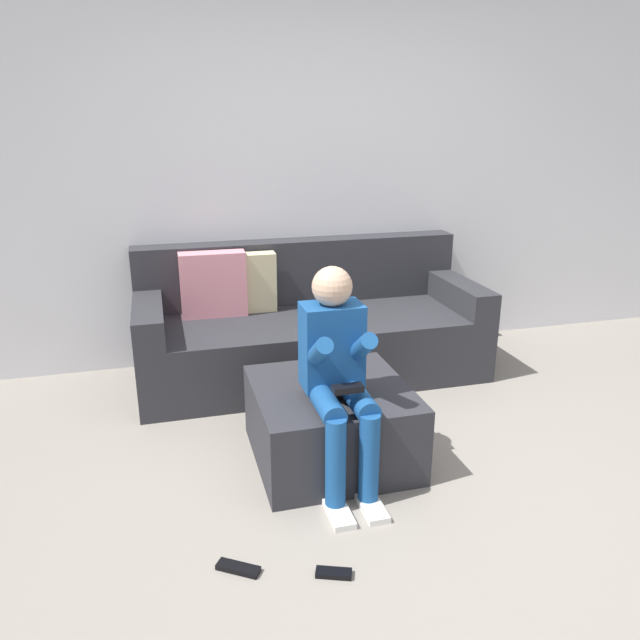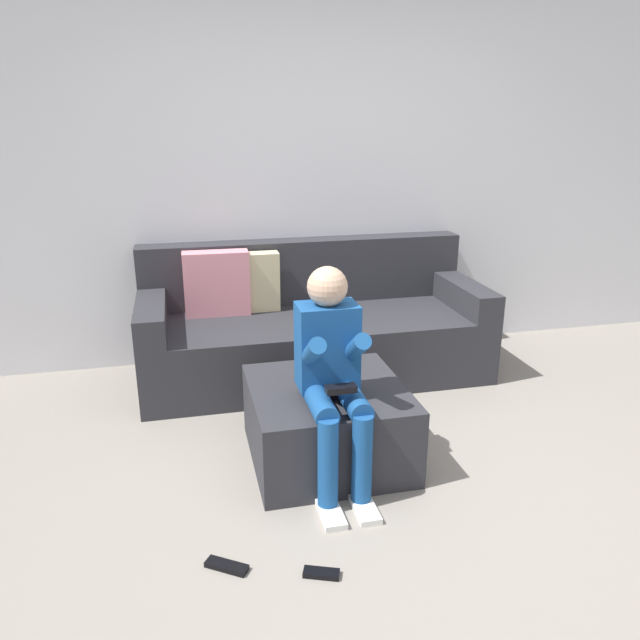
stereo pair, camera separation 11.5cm
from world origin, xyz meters
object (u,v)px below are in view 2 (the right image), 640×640
at_px(remote_near_ottoman, 321,573).
at_px(couch_sectional, 309,328).
at_px(remote_by_storage_bin, 227,566).
at_px(ottoman, 327,423).
at_px(person_seated, 332,368).

bearing_deg(remote_near_ottoman, couch_sectional, 100.20).
distance_m(couch_sectional, remote_near_ottoman, 2.07).
height_order(remote_near_ottoman, remote_by_storage_bin, same).
relative_size(remote_near_ottoman, remote_by_storage_bin, 0.81).
height_order(ottoman, person_seated, person_seated).
bearing_deg(couch_sectional, remote_near_ottoman, -101.04).
bearing_deg(ottoman, couch_sectional, 82.26).
relative_size(couch_sectional, ottoman, 2.91).
bearing_deg(person_seated, remote_by_storage_bin, -136.88).
bearing_deg(remote_near_ottoman, person_seated, 93.69).
distance_m(couch_sectional, ottoman, 1.17).
height_order(ottoman, remote_near_ottoman, ottoman).
bearing_deg(ottoman, person_seated, -97.83).
relative_size(person_seated, remote_by_storage_bin, 5.99).
xyz_separation_m(couch_sectional, person_seated, (-0.18, -1.35, 0.27)).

